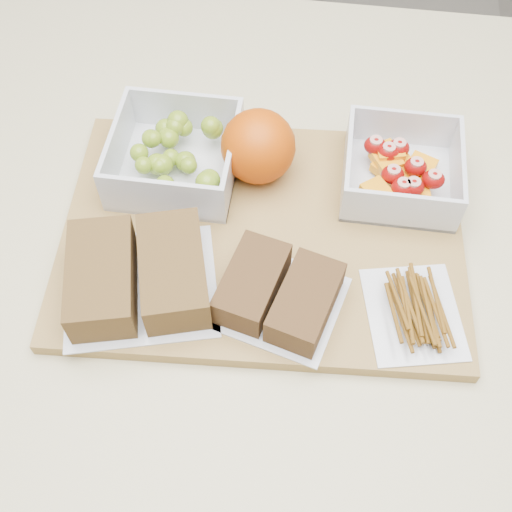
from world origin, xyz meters
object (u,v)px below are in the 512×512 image
object	(u,v)px
fruit_container	(400,172)
pretzel_bag	(415,309)
grape_container	(177,155)
sandwich_bag_left	(138,275)
cutting_board	(262,235)
orange	(258,146)
sandwich_bag_center	(278,293)

from	to	relation	value
fruit_container	pretzel_bag	bearing A→B (deg)	-83.63
grape_container	sandwich_bag_left	bearing A→B (deg)	-92.20
cutting_board	pretzel_bag	size ratio (longest dim) A/B	3.41
grape_container	pretzel_bag	world-z (taller)	grape_container
orange	pretzel_bag	bearing A→B (deg)	-42.62
orange	pretzel_bag	xyz separation A→B (m)	(0.17, -0.16, -0.03)
cutting_board	orange	size ratio (longest dim) A/B	5.18
sandwich_bag_center	orange	bearing A→B (deg)	104.32
fruit_container	orange	xyz separation A→B (m)	(-0.15, -0.00, 0.02)
pretzel_bag	grape_container	bearing A→B (deg)	150.16
orange	sandwich_bag_center	size ratio (longest dim) A/B	0.57
cutting_board	sandwich_bag_left	distance (m)	0.14
grape_container	orange	bearing A→B (deg)	5.78
sandwich_bag_left	sandwich_bag_center	xyz separation A→B (m)	(0.14, 0.00, -0.00)
sandwich_bag_left	sandwich_bag_center	distance (m)	0.14
fruit_container	sandwich_bag_center	bearing A→B (deg)	-124.03
fruit_container	pretzel_bag	size ratio (longest dim) A/B	1.00
pretzel_bag	sandwich_bag_center	bearing A→B (deg)	-177.92
cutting_board	fruit_container	distance (m)	0.16
orange	sandwich_bag_center	distance (m)	0.17
fruit_container	pretzel_bag	distance (m)	0.16
fruit_container	sandwich_bag_left	distance (m)	0.30
pretzel_bag	fruit_container	bearing A→B (deg)	96.37
orange	fruit_container	bearing A→B (deg)	1.25
grape_container	sandwich_bag_center	xyz separation A→B (m)	(0.13, -0.16, -0.01)
cutting_board	pretzel_bag	world-z (taller)	pretzel_bag
grape_container	pretzel_bag	size ratio (longest dim) A/B	1.08
cutting_board	orange	xyz separation A→B (m)	(-0.02, 0.08, 0.05)
cutting_board	orange	world-z (taller)	orange
sandwich_bag_left	pretzel_bag	size ratio (longest dim) A/B	1.44
cutting_board	sandwich_bag_center	xyz separation A→B (m)	(0.03, -0.08, 0.03)
sandwich_bag_center	cutting_board	bearing A→B (deg)	107.43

